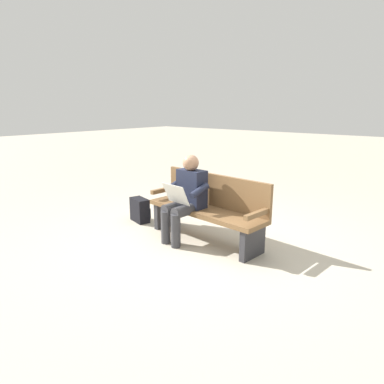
# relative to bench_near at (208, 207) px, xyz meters

# --- Properties ---
(ground_plane) EXTENTS (40.00, 40.00, 0.00)m
(ground_plane) POSITION_rel_bench_near_xyz_m (0.01, 0.07, -0.46)
(ground_plane) COLOR #B7AD99
(bench_near) EXTENTS (1.84, 0.64, 0.90)m
(bench_near) POSITION_rel_bench_near_xyz_m (0.00, 0.00, 0.00)
(bench_near) COLOR brown
(bench_near) RESTS_ON ground
(person_seated) EXTENTS (0.60, 0.60, 1.18)m
(person_seated) POSITION_rel_bench_near_xyz_m (0.22, 0.21, 0.17)
(person_seated) COLOR #1E2338
(person_seated) RESTS_ON ground
(backpack) EXTENTS (0.39, 0.29, 0.38)m
(backpack) POSITION_rel_bench_near_xyz_m (1.30, 0.10, -0.27)
(backpack) COLOR black
(backpack) RESTS_ON ground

